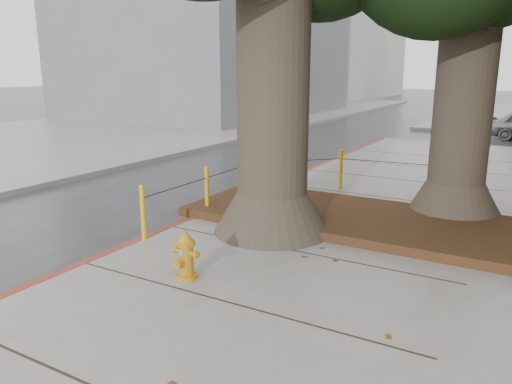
{
  "coord_description": "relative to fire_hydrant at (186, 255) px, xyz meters",
  "views": [
    {
      "loc": [
        3.64,
        -4.66,
        2.93
      ],
      "look_at": [
        -0.04,
        1.69,
        1.1
      ],
      "focal_mm": 35.0,
      "sensor_mm": 36.0,
      "label": 1
    }
  ],
  "objects": [
    {
      "name": "ground",
      "position": [
        0.34,
        -0.32,
        -0.48
      ],
      "size": [
        140.0,
        140.0,
        0.0
      ],
      "primitive_type": "plane",
      "color": "#28282B",
      "rests_on": "ground"
    },
    {
      "name": "curb_red",
      "position": [
        -1.66,
        2.18,
        -0.41
      ],
      "size": [
        0.14,
        26.0,
        0.16
      ],
      "primitive_type": "cube",
      "color": "maroon",
      "rests_on": "ground"
    },
    {
      "name": "building_far_white",
      "position": [
        -16.66,
        44.68,
        7.02
      ],
      "size": [
        12.0,
        18.0,
        15.0
      ],
      "primitive_type": "cube",
      "color": "silver",
      "rests_on": "ground"
    },
    {
      "name": "planter_bed",
      "position": [
        1.24,
        3.58,
        -0.25
      ],
      "size": [
        6.4,
        2.6,
        0.16
      ],
      "primitive_type": "cube",
      "color": "black",
      "rests_on": "sidewalk_main"
    },
    {
      "name": "bollard_ring",
      "position": [
        -0.53,
        4.06,
        0.18
      ],
      "size": [
        3.79,
        5.39,
        0.95
      ],
      "color": "#F3A70D",
      "rests_on": "sidewalk_main"
    },
    {
      "name": "car_dark",
      "position": [
        -9.41,
        18.45,
        0.06
      ],
      "size": [
        1.87,
        3.86,
        1.08
      ],
      "primitive_type": "imported",
      "rotation": [
        0.0,
        0.0,
        -0.09
      ],
      "color": "black",
      "rests_on": "ground"
    },
    {
      "name": "fire_hydrant",
      "position": [
        0.0,
        0.0,
        0.0
      ],
      "size": [
        0.36,
        0.33,
        0.69
      ],
      "rotation": [
        0.0,
        0.0,
        -0.08
      ],
      "color": "orange",
      "rests_on": "sidewalk_main"
    },
    {
      "name": "sidewalk_opposite",
      "position": [
        -13.66,
        9.68,
        -0.41
      ],
      "size": [
        14.0,
        60.0,
        0.15
      ],
      "primitive_type": "cube",
      "color": "slate",
      "rests_on": "ground"
    },
    {
      "name": "building_far_grey",
      "position": [
        -14.66,
        21.68,
        5.52
      ],
      "size": [
        12.0,
        16.0,
        12.0
      ],
      "primitive_type": "cube",
      "color": "slate",
      "rests_on": "ground"
    }
  ]
}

